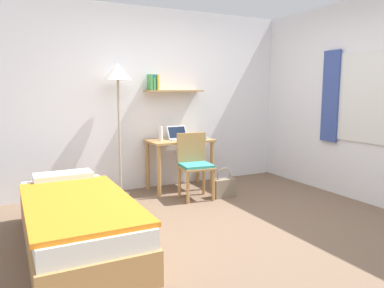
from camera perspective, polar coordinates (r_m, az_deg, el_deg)
The scene contains 11 objects.
ground_plane at distance 4.01m, azimuth 6.61°, elevation -12.84°, with size 5.28×5.28×0.00m, color brown.
wall_back at distance 5.54m, azimuth -4.84°, elevation 6.86°, with size 4.40×0.27×2.60m.
wall_right at distance 5.16m, azimuth 25.98°, elevation 5.94°, with size 0.10×4.40×2.60m.
bed at distance 3.66m, azimuth -17.23°, elevation -11.31°, with size 0.89×2.04×0.54m.
desk at distance 5.37m, azimuth -1.91°, elevation -0.89°, with size 0.92×0.54×0.73m.
desk_chair at distance 4.95m, azimuth 0.38°, elevation -2.86°, with size 0.46×0.43×0.87m.
standing_lamp at distance 5.05m, azimuth -11.31°, elevation 9.55°, with size 0.37×0.37×1.79m.
laptop at distance 5.35m, azimuth -2.17°, elevation 1.24°, with size 0.30×0.22×0.19m.
water_bottle at distance 5.23m, azimuth -4.85°, elevation 1.63°, with size 0.06×0.06×0.21m, color silver.
book_stack at distance 5.43m, azimuth 0.94°, elevation 1.16°, with size 0.20×0.23×0.07m.
handbag at distance 5.08m, azimuth 4.90°, elevation -6.60°, with size 0.31×0.13×0.41m.
Camera 1 is at (-2.08, -3.11, 1.45)m, focal length 34.76 mm.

